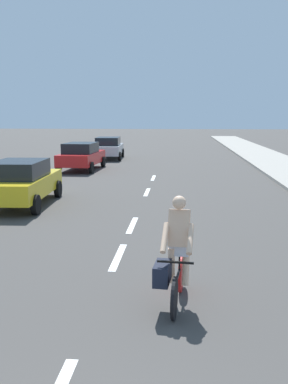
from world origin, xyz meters
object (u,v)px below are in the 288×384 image
(parked_car_yellow, at_px, (21,181))
(parked_car_silver, at_px, (108,147))
(parked_car_red, at_px, (82,155))
(cyclist, at_px, (175,256))

(parked_car_yellow, relative_size, parked_car_silver, 0.99)
(parked_car_red, bearing_deg, cyclist, -69.78)
(parked_car_red, bearing_deg, parked_car_yellow, -86.86)
(parked_car_silver, bearing_deg, parked_car_yellow, -94.43)
(parked_car_yellow, bearing_deg, cyclist, -56.56)
(cyclist, distance_m, parked_car_silver, 24.09)
(parked_car_yellow, distance_m, parked_car_silver, 16.15)
(cyclist, height_order, parked_car_yellow, cyclist)
(cyclist, relative_size, parked_car_yellow, 0.42)
(parked_car_red, relative_size, parked_car_silver, 1.00)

